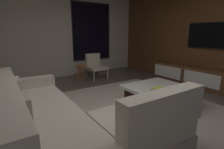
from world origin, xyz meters
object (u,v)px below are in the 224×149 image
object	(u,v)px
side_stool	(81,69)
media_console	(207,80)
coffee_table	(159,95)
accent_chair_near_window	(95,65)
mounted_tv	(209,35)
sectional_couch	(67,121)
book_stack_on_coffee_table	(158,89)

from	to	relation	value
side_stool	media_console	world-z (taller)	media_console
coffee_table	accent_chair_near_window	distance (m)	2.55
coffee_table	mounted_tv	distance (m)	2.29
coffee_table	mounted_tv	xyz separation A→B (m)	(1.96, 0.21, 1.16)
side_stool	media_console	xyz separation A→B (m)	(2.37, -2.51, -0.12)
media_console	coffee_table	bearing A→B (deg)	-179.77
coffee_table	accent_chair_near_window	bearing A→B (deg)	92.18
sectional_couch	accent_chair_near_window	xyz separation A→B (m)	(1.86, 2.73, 0.14)
coffee_table	side_stool	distance (m)	2.59
sectional_couch	side_stool	bearing A→B (deg)	63.29
book_stack_on_coffee_table	side_stool	xyz separation A→B (m)	(-0.42, 2.63, -0.01)
book_stack_on_coffee_table	accent_chair_near_window	distance (m)	2.65
accent_chair_near_window	sectional_couch	bearing A→B (deg)	-124.24
sectional_couch	coffee_table	distance (m)	1.97
book_stack_on_coffee_table	media_console	bearing A→B (deg)	3.57
sectional_couch	side_stool	world-z (taller)	sectional_couch
book_stack_on_coffee_table	accent_chair_near_window	xyz separation A→B (m)	(0.08, 2.65, 0.05)
mounted_tv	sectional_couch	bearing A→B (deg)	-174.18
coffee_table	accent_chair_near_window	xyz separation A→B (m)	(-0.10, 2.54, 0.25)
side_stool	mounted_tv	bearing A→B (deg)	-42.17
accent_chair_near_window	mounted_tv	xyz separation A→B (m)	(2.06, -2.33, 0.92)
book_stack_on_coffee_table	media_console	xyz separation A→B (m)	(1.95, 0.12, -0.13)
side_stool	coffee_table	bearing A→B (deg)	-76.79
book_stack_on_coffee_table	accent_chair_near_window	world-z (taller)	accent_chair_near_window
sectional_couch	media_console	xyz separation A→B (m)	(3.73, 0.20, -0.04)
coffee_table	media_console	world-z (taller)	media_console
sectional_couch	side_stool	xyz separation A→B (m)	(1.36, 2.71, 0.08)
accent_chair_near_window	media_console	xyz separation A→B (m)	(1.88, -2.53, -0.18)
book_stack_on_coffee_table	coffee_table	bearing A→B (deg)	33.73
side_stool	mounted_tv	world-z (taller)	mounted_tv
sectional_couch	coffee_table	world-z (taller)	sectional_couch
sectional_couch	book_stack_on_coffee_table	bearing A→B (deg)	2.54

